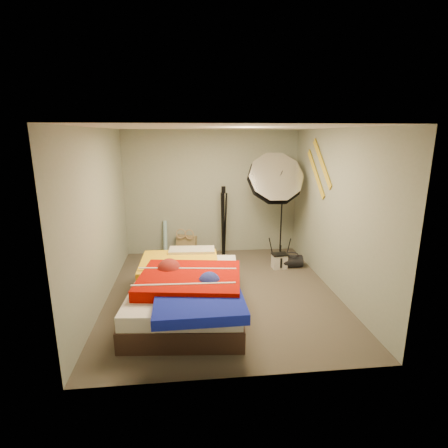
{
  "coord_description": "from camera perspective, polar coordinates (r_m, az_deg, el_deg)",
  "views": [
    {
      "loc": [
        -0.5,
        -5.03,
        2.41
      ],
      "look_at": [
        0.1,
        0.6,
        0.95
      ],
      "focal_mm": 28.0,
      "sensor_mm": 36.0,
      "label": 1
    }
  ],
  "objects": [
    {
      "name": "camera_tripod",
      "position": [
        6.97,
        -0.09,
        1.23
      ],
      "size": [
        0.08,
        0.08,
        1.42
      ],
      "color": "black",
      "rests_on": "floor"
    },
    {
      "name": "photo_umbrella",
      "position": [
        6.61,
        8.3,
        7.13
      ],
      "size": [
        1.3,
        1.0,
        2.21
      ],
      "color": "black",
      "rests_on": "floor"
    },
    {
      "name": "wall_front",
      "position": [
        3.28,
        3.1,
        -6.25
      ],
      "size": [
        3.5,
        0.0,
        3.5
      ],
      "primitive_type": "plane",
      "rotation": [
        -1.57,
        0.0,
        0.0
      ],
      "color": "gray",
      "rests_on": "floor"
    },
    {
      "name": "camera_case",
      "position": [
        6.57,
        9.03,
        -6.04
      ],
      "size": [
        0.27,
        0.21,
        0.26
      ],
      "primitive_type": "cube",
      "rotation": [
        0.0,
        0.0,
        0.09
      ],
      "color": "beige",
      "rests_on": "floor"
    },
    {
      "name": "floor",
      "position": [
        5.6,
        -0.37,
        -11.03
      ],
      "size": [
        4.0,
        4.0,
        0.0
      ],
      "primitive_type": "plane",
      "color": "brown",
      "rests_on": "ground"
    },
    {
      "name": "ceiling",
      "position": [
        5.06,
        -0.42,
        15.48
      ],
      "size": [
        4.0,
        4.0,
        0.0
      ],
      "primitive_type": "plane",
      "rotation": [
        3.14,
        0.0,
        0.0
      ],
      "color": "silver",
      "rests_on": "wall_back"
    },
    {
      "name": "wall_left",
      "position": [
        5.31,
        -19.53,
        1.0
      ],
      "size": [
        0.0,
        4.0,
        4.0
      ],
      "primitive_type": "plane",
      "rotation": [
        1.57,
        0.0,
        1.57
      ],
      "color": "gray",
      "rests_on": "floor"
    },
    {
      "name": "wall_back",
      "position": [
        7.14,
        -2.0,
        5.1
      ],
      "size": [
        3.5,
        0.0,
        3.5
      ],
      "primitive_type": "plane",
      "rotation": [
        1.57,
        0.0,
        0.0
      ],
      "color": "gray",
      "rests_on": "floor"
    },
    {
      "name": "bed",
      "position": [
        4.96,
        -5.92,
        -10.71
      ],
      "size": [
        1.64,
        2.33,
        0.62
      ],
      "color": "#412920",
      "rests_on": "floor"
    },
    {
      "name": "wrapping_roll",
      "position": [
        7.25,
        -9.57,
        -2.26
      ],
      "size": [
        0.09,
        0.21,
        0.71
      ],
      "primitive_type": "cylinder",
      "rotation": [
        -0.17,
        0.0,
        -0.05
      ],
      "color": "#53A2B8",
      "rests_on": "floor"
    },
    {
      "name": "wall_stripe_upper",
      "position": [
        6.07,
        15.7,
        9.59
      ],
      "size": [
        0.02,
        0.91,
        0.78
      ],
      "primitive_type": "cube",
      "rotation": [
        0.7,
        0.0,
        0.0
      ],
      "color": "gold",
      "rests_on": "wall_right"
    },
    {
      "name": "wall_right",
      "position": [
        5.63,
        17.62,
        1.88
      ],
      "size": [
        0.0,
        4.0,
        4.0
      ],
      "primitive_type": "plane",
      "rotation": [
        1.57,
        0.0,
        -1.57
      ],
      "color": "gray",
      "rests_on": "floor"
    },
    {
      "name": "duffel_bag",
      "position": [
        6.66,
        11.02,
        -5.98
      ],
      "size": [
        0.39,
        0.25,
        0.23
      ],
      "primitive_type": "cylinder",
      "rotation": [
        0.0,
        1.57,
        -0.04
      ],
      "color": "black",
      "rests_on": "floor"
    },
    {
      "name": "wall_stripe_lower",
      "position": [
        6.32,
        14.75,
        8.0
      ],
      "size": [
        0.02,
        0.91,
        0.78
      ],
      "primitive_type": "cube",
      "rotation": [
        0.7,
        0.0,
        0.0
      ],
      "color": "gold",
      "rests_on": "wall_right"
    },
    {
      "name": "tote_bag",
      "position": [
        7.21,
        -6.14,
        -3.45
      ],
      "size": [
        0.44,
        0.31,
        0.42
      ],
      "primitive_type": "cube",
      "rotation": [
        -0.14,
        0.0,
        -0.37
      ],
      "color": "tan",
      "rests_on": "floor"
    }
  ]
}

